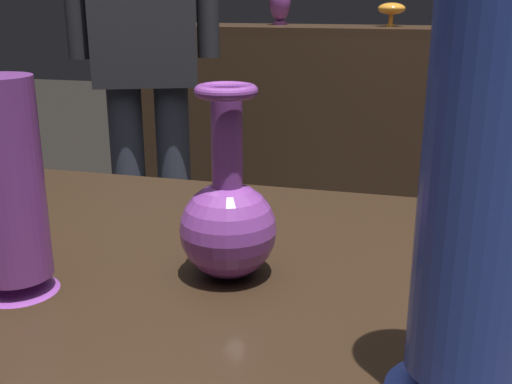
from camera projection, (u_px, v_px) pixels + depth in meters
back_display_shelf at (383, 136)px, 2.89m from camera, size 2.60×0.40×0.99m
vase_centerpiece at (228, 217)px, 0.72m from camera, size 0.12×0.12×0.23m
vase_tall_behind at (7, 191)px, 0.67m from camera, size 0.09×0.09×0.24m
vase_left_accent at (481, 208)px, 0.47m from camera, size 0.13×0.13×0.35m
shelf_vase_center at (392, 9)px, 2.76m from camera, size 0.12×0.12×0.10m
shelf_vase_left at (280, 1)px, 2.91m from camera, size 0.10×0.10×0.20m
visitor_near_left at (144, 30)px, 1.92m from camera, size 0.44×0.29×1.72m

